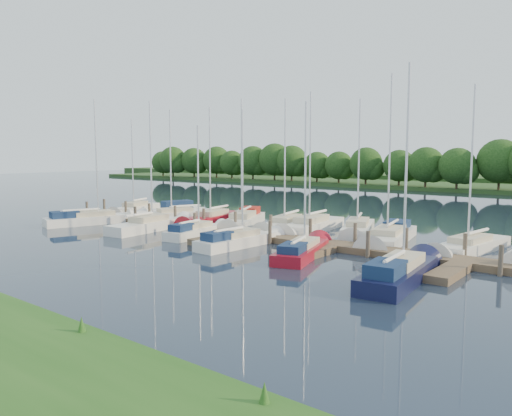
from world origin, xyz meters
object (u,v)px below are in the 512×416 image
Objects in this scene: dock at (236,235)px; sailboat_n_0 at (135,210)px; sailboat_n_5 at (286,226)px; sailboat_s_2 at (196,232)px; motorboat at (175,211)px.

sailboat_n_0 is (-18.02, 5.01, 0.08)m from dock.
sailboat_n_5 is at bearing 159.60° from sailboat_n_0.
sailboat_n_0 is 1.17× the size of sailboat_s_2.
sailboat_s_2 is at bearing 53.18° from sailboat_n_5.
dock is 6.45× the size of motorboat.
sailboat_n_5 is at bearing -164.66° from motorboat.
dock is at bearing 71.18° from sailboat_n_5.
sailboat_n_5 reaches higher than dock.
sailboat_n_5 is 7.68m from sailboat_s_2.
sailboat_n_0 is at bearing 35.01° from motorboat.
sailboat_n_5 is at bearing 55.79° from sailboat_s_2.
sailboat_n_5 reaches higher than sailboat_s_2.
sailboat_s_2 is at bearing 135.40° from sailboat_n_0.
sailboat_n_0 is at bearing -10.31° from sailboat_n_5.
dock is 18.70m from sailboat_n_0.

